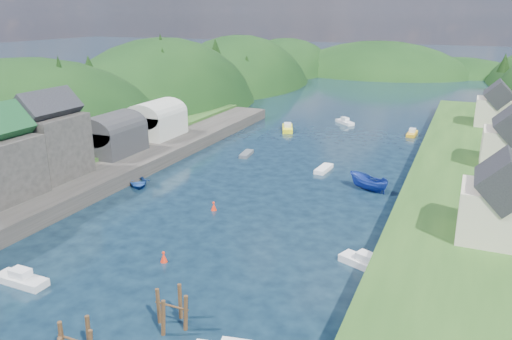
% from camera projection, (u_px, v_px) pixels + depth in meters
% --- Properties ---
extents(ground, '(600.00, 600.00, 0.00)m').
position_uv_depth(ground, '(309.00, 156.00, 82.03)').
color(ground, black).
rests_on(ground, ground).
extents(hillside_left, '(44.00, 245.56, 52.00)m').
position_uv_depth(hillside_left, '(164.00, 141.00, 123.28)').
color(hillside_left, black).
rests_on(hillside_left, ground).
extents(far_hills, '(103.00, 68.00, 44.00)m').
position_uv_depth(far_hills, '(407.00, 101.00, 193.35)').
color(far_hills, black).
rests_on(far_hills, ground).
extents(hill_trees, '(90.26, 145.11, 12.93)m').
position_uv_depth(hill_trees, '(339.00, 77.00, 91.22)').
color(hill_trees, black).
rests_on(hill_trees, ground).
extents(quay_left, '(12.00, 110.00, 2.00)m').
position_uv_depth(quay_left, '(61.00, 187.00, 64.51)').
color(quay_left, '#2D2B28').
rests_on(quay_left, ground).
extents(terrace_left_grass, '(12.00, 110.00, 2.50)m').
position_uv_depth(terrace_left_grass, '(21.00, 178.00, 67.06)').
color(terrace_left_grass, '#234719').
rests_on(terrace_left_grass, ground).
extents(boat_sheds, '(7.00, 21.00, 7.50)m').
position_uv_depth(boat_sheds, '(135.00, 124.00, 80.58)').
color(boat_sheds, '#2D2D30').
rests_on(boat_sheds, quay_left).
extents(terrace_right, '(16.00, 120.00, 2.40)m').
position_uv_depth(terrace_right, '(473.00, 188.00, 63.51)').
color(terrace_right, '#234719').
rests_on(terrace_right, ground).
extents(right_bank_cottages, '(9.00, 59.24, 8.41)m').
position_uv_depth(right_bank_cottages, '(502.00, 140.00, 68.26)').
color(right_bank_cottages, beige).
rests_on(right_bank_cottages, terrace_right).
extents(piling_cluster_far, '(2.84, 2.68, 3.49)m').
position_uv_depth(piling_cluster_far, '(172.00, 312.00, 37.42)').
color(piling_cluster_far, '#382314').
rests_on(piling_cluster_far, ground).
extents(channel_buoy_near, '(0.70, 0.70, 1.10)m').
position_uv_depth(channel_buoy_near, '(164.00, 257.00, 47.26)').
color(channel_buoy_near, red).
rests_on(channel_buoy_near, ground).
extents(channel_buoy_far, '(0.70, 0.70, 1.10)m').
position_uv_depth(channel_buoy_far, '(214.00, 206.00, 59.50)').
color(channel_buoy_far, red).
rests_on(channel_buoy_far, ground).
extents(moored_boats, '(38.70, 94.70, 2.25)m').
position_uv_depth(moored_boats, '(230.00, 211.00, 57.70)').
color(moored_boats, '#1C379B').
rests_on(moored_boats, ground).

